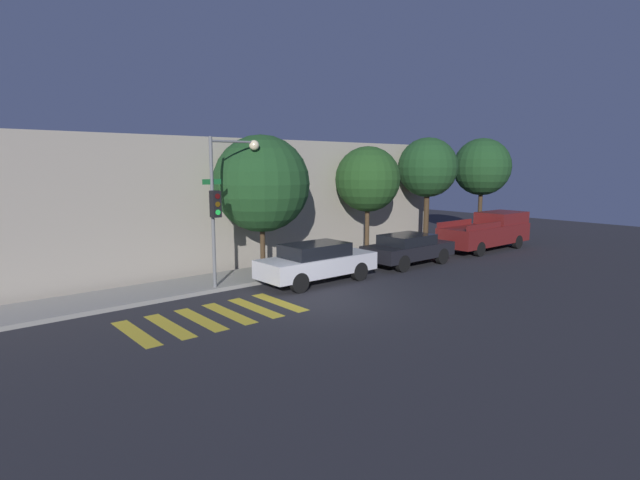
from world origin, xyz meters
The scene contains 12 objects.
ground_plane centered at (0.00, 0.00, 0.00)m, with size 60.00×60.00×0.00m, color #28282D.
sidewalk centered at (0.00, 4.39, 0.07)m, with size 26.00×2.37×0.14m, color gray.
building_row centered at (0.00, 8.97, 2.72)m, with size 26.00×6.00×5.44m, color #A89E8E.
crosswalk centered at (-3.45, 0.80, 0.00)m, with size 5.05×2.60×0.00m.
traffic_light_pole centered at (-1.59, 3.37, 3.46)m, with size 2.24×0.56×5.30m.
sedan_near_corner centered at (1.49, 2.10, 0.80)m, with size 4.64×1.74×1.50m.
sedan_middle centered at (6.69, 2.10, 0.74)m, with size 4.25×1.87×1.36m.
pickup_truck centered at (13.02, 2.10, 0.97)m, with size 5.72×1.94×1.89m.
tree_near_corner centered at (0.77, 4.61, 3.62)m, with size 3.80×3.80×5.52m.
tree_midblock centered at (6.68, 4.61, 3.69)m, with size 3.05×3.05×5.22m.
tree_far_end centered at (11.12, 4.61, 4.21)m, with size 3.09×3.09×5.78m.
tree_behind_truck centered at (16.20, 4.61, 4.23)m, with size 3.33×3.33×5.91m.
Camera 1 is at (-10.11, -11.87, 4.35)m, focal length 28.00 mm.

